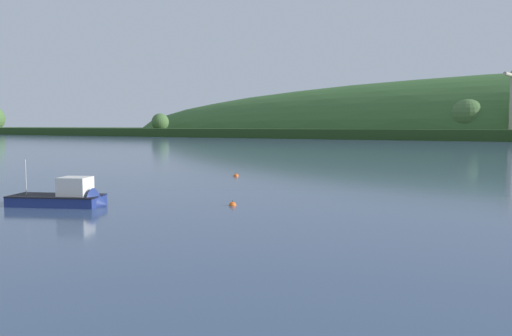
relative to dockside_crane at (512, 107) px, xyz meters
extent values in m
cube|color=#27431B|center=(-29.20, 19.19, -8.93)|extent=(574.56, 79.57, 3.52)
sphere|color=#476B38|center=(-150.76, 9.68, -4.27)|extent=(8.26, 8.26, 8.26)
sphere|color=#476B38|center=(-14.27, 7.11, -2.88)|extent=(12.26, 12.26, 12.26)
cube|color=#4C4C51|center=(0.05, 0.25, -9.69)|extent=(5.29, 5.29, 2.00)
cylinder|color=#BCB293|center=(-0.90, -4.19, 9.95)|extent=(3.47, 11.34, 1.11)
cube|color=navy|center=(-18.29, -164.58, -10.56)|extent=(5.98, 4.04, 1.05)
cone|color=navy|center=(-15.69, -163.59, -10.56)|extent=(1.51, 2.16, 1.98)
cube|color=black|center=(-18.29, -164.58, -10.08)|extent=(5.99, 4.08, 0.08)
cube|color=silver|center=(-17.14, -164.14, -9.47)|extent=(2.18, 2.10, 1.13)
cube|color=#192833|center=(-16.39, -163.85, -9.30)|extent=(0.55, 1.33, 0.63)
cylinder|color=#B2B2B7|center=(-20.14, -165.28, -8.95)|extent=(0.06, 0.06, 2.16)
sphere|color=#EA5B19|center=(-18.01, -143.47, -10.69)|extent=(0.51, 0.51, 0.51)
cylinder|color=black|center=(-18.01, -143.47, -10.40)|extent=(0.04, 0.04, 0.08)
sphere|color=#EA5B19|center=(-8.80, -159.40, -10.69)|extent=(0.47, 0.47, 0.47)
cylinder|color=black|center=(-8.80, -159.40, -10.42)|extent=(0.04, 0.04, 0.08)
camera|label=1|loc=(7.55, -186.53, -5.76)|focal=36.49mm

